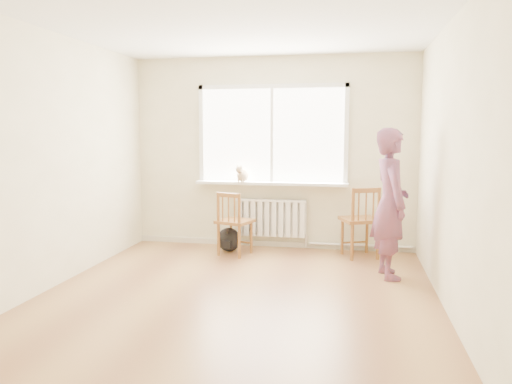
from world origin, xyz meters
The scene contains 13 objects.
floor centered at (0.00, 0.00, 0.00)m, with size 4.50×4.50×0.00m, color #A37543.
ceiling centered at (0.00, 0.00, 2.70)m, with size 4.50×4.50×0.00m, color white.
back_wall centered at (0.00, 2.25, 1.35)m, with size 4.00×0.01×2.70m, color #EFE5BF.
window centered at (0.00, 2.22, 1.66)m, with size 2.12×0.05×1.42m.
windowsill centered at (0.00, 2.14, 0.93)m, with size 2.15×0.22×0.04m, color white.
radiator centered at (0.00, 2.16, 0.44)m, with size 1.00×0.12×0.55m.
heating_pipe centered at (1.25, 2.19, 0.08)m, with size 0.04×0.04×1.40m, color silver.
baseboard centered at (0.00, 2.23, 0.04)m, with size 4.00×0.03×0.08m, color beige.
chair_left centered at (-0.43, 1.63, 0.43)m, with size 0.53×0.51×0.86m.
chair_right centered at (1.26, 1.82, 0.48)m, with size 0.60×0.58×0.94m.
person centered at (1.55, 1.00, 0.85)m, with size 0.62×0.41×1.70m, color #B13B43.
cat centered at (-0.40, 2.06, 1.05)m, with size 0.21×0.37×0.25m.
backpack centered at (-0.54, 1.83, 0.17)m, with size 0.33×0.25×0.33m, color black.
Camera 1 is at (1.11, -4.76, 1.66)m, focal length 35.00 mm.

